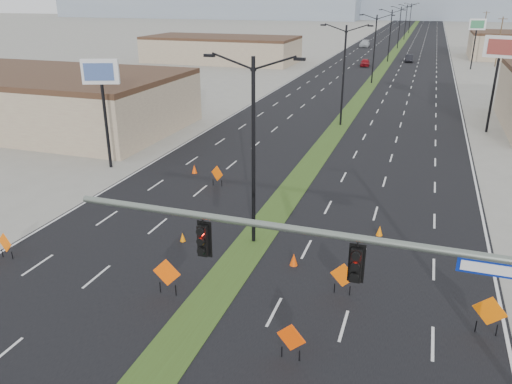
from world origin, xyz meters
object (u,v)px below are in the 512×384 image
(streetlight_1, at_px, (344,73))
(car_mid, at_px, (409,58))
(cone_0, at_px, (183,237))
(cone_1, at_px, (294,259))
(construction_sign_4, at_px, (343,276))
(construction_sign_5, at_px, (489,312))
(streetlight_3, at_px, (390,34))
(streetlight_6, at_px, (410,17))
(car_far, at_px, (365,44))
(streetlight_5, at_px, (406,21))
(cone_2, at_px, (380,231))
(signal_mast, at_px, (419,288))
(pole_sign_east_near, at_px, (500,55))
(streetlight_2, at_px, (374,47))
(pole_sign_west, at_px, (101,81))
(construction_sign_2, at_px, (217,174))
(construction_sign_0, at_px, (5,244))
(construction_sign_1, at_px, (167,274))
(construction_sign_3, at_px, (291,339))
(streetlight_4, at_px, (399,26))
(car_left, at_px, (365,63))
(cone_3, at_px, (194,169))
(streetlight_0, at_px, (253,148))

(streetlight_1, xyz_separation_m, car_mid, (4.09, 57.13, -4.71))
(cone_0, xyz_separation_m, cone_1, (6.50, -0.57, 0.07))
(streetlight_1, xyz_separation_m, cone_1, (2.77, -29.84, -5.08))
(construction_sign_4, relative_size, construction_sign_5, 0.90)
(streetlight_3, distance_m, streetlight_6, 84.00)
(cone_0, bearing_deg, car_far, 92.35)
(streetlight_5, bearing_deg, cone_2, -87.27)
(streetlight_1, bearing_deg, streetlight_3, 90.00)
(signal_mast, height_order, pole_sign_east_near, pole_sign_east_near)
(car_far, bearing_deg, signal_mast, -84.09)
(streetlight_3, height_order, construction_sign_4, streetlight_3)
(streetlight_2, bearing_deg, car_mid, 82.01)
(construction_sign_4, bearing_deg, pole_sign_west, 153.38)
(cone_0, relative_size, pole_sign_east_near, 0.06)
(streetlight_3, distance_m, cone_1, 86.03)
(streetlight_5, xyz_separation_m, construction_sign_2, (-5.26, -132.68, -4.52))
(construction_sign_0, height_order, construction_sign_1, construction_sign_1)
(streetlight_6, bearing_deg, construction_sign_5, -86.19)
(streetlight_3, height_order, construction_sign_5, streetlight_3)
(construction_sign_2, bearing_deg, construction_sign_3, -34.42)
(streetlight_3, height_order, construction_sign_2, streetlight_3)
(construction_sign_4, bearing_deg, pole_sign_east_near, 79.46)
(construction_sign_2, height_order, construction_sign_4, construction_sign_4)
(streetlight_3, xyz_separation_m, streetlight_4, (0.00, 28.00, 0.00))
(car_mid, distance_m, cone_2, 82.19)
(car_left, xyz_separation_m, construction_sign_2, (-1.76, -68.10, 0.20))
(streetlight_3, height_order, car_far, streetlight_3)
(streetlight_4, relative_size, pole_sign_west, 1.20)
(streetlight_6, distance_m, construction_sign_0, 174.32)
(streetlight_5, xyz_separation_m, cone_2, (6.53, -137.02, -5.11))
(construction_sign_3, distance_m, pole_sign_east_near, 40.29)
(streetlight_3, distance_m, construction_sign_2, 76.99)
(car_far, relative_size, cone_0, 10.72)
(signal_mast, distance_m, cone_2, 13.88)
(pole_sign_west, bearing_deg, streetlight_4, 60.62)
(signal_mast, height_order, construction_sign_0, signal_mast)
(streetlight_6, xyz_separation_m, car_far, (-8.46, -54.16, -4.60))
(construction_sign_1, distance_m, construction_sign_3, 6.88)
(construction_sign_3, height_order, construction_sign_4, construction_sign_4)
(pole_sign_west, bearing_deg, construction_sign_1, -69.84)
(cone_1, xyz_separation_m, cone_3, (-10.76, 11.12, 0.00))
(construction_sign_2, xyz_separation_m, cone_2, (11.79, -4.34, -0.59))
(streetlight_1, distance_m, car_far, 86.38)
(car_far, distance_m, cone_1, 116.22)
(construction_sign_3, distance_m, cone_1, 7.02)
(construction_sign_5, bearing_deg, construction_sign_0, -162.49)
(streetlight_2, relative_size, cone_1, 14.83)
(signal_mast, xyz_separation_m, cone_2, (-2.03, 12.98, -4.48))
(streetlight_0, distance_m, streetlight_3, 84.00)
(streetlight_5, relative_size, construction_sign_4, 6.28)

